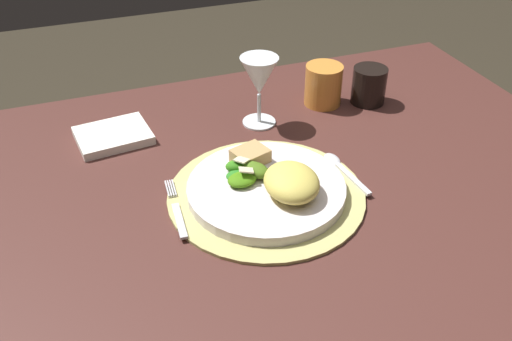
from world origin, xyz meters
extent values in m
cube|color=#492621|center=(0.00, 0.00, 0.73)|extent=(1.15, 0.89, 0.03)
cylinder|color=#4A2A1F|center=(-0.49, 0.36, 0.36)|extent=(0.09, 0.09, 0.72)
cylinder|color=#472B24|center=(0.49, 0.36, 0.36)|extent=(0.09, 0.09, 0.72)
cylinder|color=tan|center=(-0.07, -0.03, 0.75)|extent=(0.34, 0.34, 0.01)
cylinder|color=silver|center=(-0.07, -0.03, 0.76)|extent=(0.27, 0.27, 0.02)
ellipsoid|color=#D8C356|center=(-0.04, -0.07, 0.79)|extent=(0.10, 0.12, 0.04)
ellipsoid|color=#447D12|center=(-0.11, -0.01, 0.78)|extent=(0.06, 0.05, 0.02)
ellipsoid|color=#327B18|center=(-0.11, 0.02, 0.78)|extent=(0.05, 0.03, 0.02)
ellipsoid|color=#2A7821|center=(-0.11, 0.00, 0.78)|extent=(0.05, 0.04, 0.01)
ellipsoid|color=#4A6F1B|center=(-0.08, 0.00, 0.78)|extent=(0.06, 0.06, 0.02)
cube|color=beige|center=(-0.10, 0.02, 0.80)|extent=(0.03, 0.03, 0.01)
cube|color=beige|center=(-0.10, -0.01, 0.80)|extent=(0.03, 0.02, 0.01)
cube|color=tan|center=(-0.08, 0.04, 0.78)|extent=(0.07, 0.06, 0.02)
cube|color=silver|center=(-0.23, -0.05, 0.76)|extent=(0.02, 0.09, 0.00)
cube|color=silver|center=(-0.23, 0.03, 0.76)|extent=(0.01, 0.05, 0.00)
cube|color=silver|center=(-0.23, 0.03, 0.76)|extent=(0.01, 0.05, 0.00)
cube|color=silver|center=(-0.22, 0.03, 0.76)|extent=(0.01, 0.05, 0.00)
cube|color=silver|center=(-0.22, 0.03, 0.76)|extent=(0.01, 0.05, 0.00)
cube|color=silver|center=(0.08, -0.05, 0.76)|extent=(0.02, 0.10, 0.00)
ellipsoid|color=silver|center=(0.08, 0.02, 0.76)|extent=(0.03, 0.04, 0.01)
cube|color=white|center=(-0.29, 0.24, 0.76)|extent=(0.15, 0.13, 0.02)
cylinder|color=silver|center=(0.00, 0.20, 0.75)|extent=(0.07, 0.07, 0.00)
cylinder|color=silver|center=(0.00, 0.20, 0.78)|extent=(0.01, 0.01, 0.06)
cone|color=silver|center=(0.00, 0.20, 0.85)|extent=(0.08, 0.08, 0.08)
cylinder|color=orange|center=(0.16, 0.23, 0.79)|extent=(0.08, 0.08, 0.09)
cylinder|color=black|center=(0.25, 0.21, 0.79)|extent=(0.07, 0.07, 0.08)
camera|label=1|loc=(-0.35, -0.74, 1.34)|focal=39.61mm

